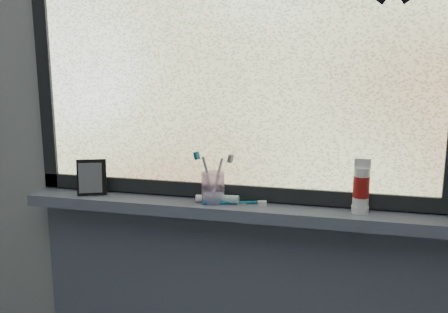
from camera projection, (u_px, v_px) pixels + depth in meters
name	position (u px, v px, depth m)	size (l,w,h in m)	color
wall_back	(259.00, 133.00, 1.68)	(3.00, 0.01, 2.50)	#9EA3A8
windowsill	(254.00, 211.00, 1.66)	(1.62, 0.14, 0.04)	slate
window_pane	(259.00, 48.00, 1.60)	(1.50, 0.01, 1.00)	silver
frame_bottom	(257.00, 193.00, 1.69)	(1.60, 0.03, 0.05)	black
frame_left	(44.00, 49.00, 1.77)	(0.05, 0.03, 1.10)	black
vanity_mirror	(92.00, 177.00, 1.77)	(0.10, 0.05, 0.13)	black
toothpaste_tube	(220.00, 198.00, 1.67)	(0.21, 0.04, 0.04)	white
toothbrush_cup	(213.00, 187.00, 1.68)	(0.08, 0.08, 0.10)	#DAAFE8
toothbrush_lying	(231.00, 202.00, 1.67)	(0.23, 0.02, 0.02)	#0E5E7E
cream_tube	(361.00, 184.00, 1.56)	(0.05, 0.05, 0.12)	silver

